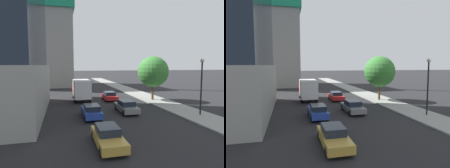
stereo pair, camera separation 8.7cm
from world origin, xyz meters
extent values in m
cube|color=gray|center=(8.74, 20.00, 0.07)|extent=(4.03, 120.00, 0.15)
cube|color=#9E9B93|center=(-10.02, 54.82, 11.06)|extent=(15.00, 15.73, 22.11)
cube|color=#1E9E70|center=(-10.02, 54.82, 20.61)|extent=(15.90, 16.68, 3.00)
cube|color=gold|center=(-5.52, 50.10, 15.48)|extent=(0.90, 0.90, 30.97)
cylinder|color=black|center=(9.18, 16.26, 3.01)|extent=(0.16, 0.16, 5.73)
sphere|color=silver|center=(9.18, 16.26, 6.06)|extent=(0.44, 0.44, 0.44)
cylinder|color=brown|center=(8.35, 26.34, 1.45)|extent=(0.36, 0.36, 2.60)
sphere|color=#387F33|center=(8.35, 26.34, 4.55)|extent=(4.79, 4.79, 4.79)
cube|color=slate|center=(1.81, 19.90, 0.55)|extent=(1.79, 4.70, 0.58)
cube|color=#19212D|center=(1.81, 19.83, 1.13)|extent=(1.50, 2.37, 0.58)
cylinder|color=black|center=(1.03, 21.49, 0.31)|extent=(0.22, 0.63, 0.63)
cylinder|color=black|center=(2.60, 21.49, 0.31)|extent=(0.22, 0.63, 0.63)
cylinder|color=black|center=(1.03, 18.30, 0.31)|extent=(0.22, 0.63, 0.63)
cylinder|color=black|center=(2.60, 18.30, 0.31)|extent=(0.22, 0.63, 0.63)
cube|color=#AD8938|center=(-2.53, 10.83, 0.54)|extent=(1.72, 4.52, 0.57)
cube|color=#19212D|center=(-2.53, 10.97, 1.11)|extent=(1.45, 2.02, 0.55)
cylinder|color=black|center=(-3.29, 12.36, 0.31)|extent=(0.22, 0.62, 0.62)
cylinder|color=black|center=(-1.77, 12.36, 0.31)|extent=(0.22, 0.62, 0.62)
cylinder|color=black|center=(-3.29, 9.29, 0.31)|extent=(0.22, 0.62, 0.62)
cylinder|color=black|center=(-1.77, 9.29, 0.31)|extent=(0.22, 0.62, 0.62)
cube|color=red|center=(1.81, 28.27, 0.55)|extent=(1.85, 4.25, 0.56)
cube|color=#19212D|center=(1.81, 28.25, 1.09)|extent=(1.56, 2.17, 0.53)
cylinder|color=black|center=(1.00, 29.72, 0.32)|extent=(0.22, 0.64, 0.64)
cylinder|color=black|center=(2.63, 29.72, 0.32)|extent=(0.22, 0.64, 0.64)
cylinder|color=black|center=(1.00, 26.83, 0.32)|extent=(0.22, 0.64, 0.64)
cylinder|color=black|center=(2.63, 26.83, 0.32)|extent=(0.22, 0.64, 0.64)
cube|color=#233D9E|center=(-2.53, 18.52, 0.59)|extent=(1.73, 4.48, 0.63)
cube|color=#19212D|center=(-2.53, 18.07, 1.18)|extent=(1.46, 2.25, 0.53)
cylinder|color=black|center=(-3.30, 20.05, 0.33)|extent=(0.22, 0.66, 0.66)
cylinder|color=black|center=(-1.77, 20.05, 0.33)|extent=(0.22, 0.66, 0.66)
cylinder|color=black|center=(-3.30, 17.00, 0.33)|extent=(0.22, 0.66, 0.66)
cylinder|color=black|center=(-1.77, 17.00, 0.33)|extent=(0.22, 0.66, 0.66)
cube|color=#B21E1E|center=(-2.53, 31.86, 1.60)|extent=(2.41, 1.87, 2.02)
cube|color=white|center=(-2.53, 28.45, 1.94)|extent=(2.41, 4.66, 2.70)
cylinder|color=black|center=(-3.59, 31.86, 0.49)|extent=(0.30, 0.99, 0.99)
cylinder|color=black|center=(-1.47, 31.86, 0.49)|extent=(0.30, 0.99, 0.99)
cylinder|color=black|center=(-3.59, 27.29, 0.49)|extent=(0.30, 0.99, 0.99)
cylinder|color=black|center=(-1.47, 27.29, 0.49)|extent=(0.30, 0.99, 0.99)
camera|label=1|loc=(-5.55, -2.09, 5.55)|focal=31.88mm
camera|label=2|loc=(-5.47, -2.11, 5.55)|focal=31.88mm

